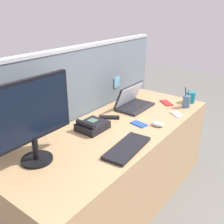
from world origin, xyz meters
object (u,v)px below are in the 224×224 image
object	(u,v)px
desk_phone	(92,126)
computer_mouse_right_hand	(157,124)
tv_remote	(109,117)
pen_cup	(186,101)
desktop_monitor	(30,116)
coffee_mug	(190,97)
keyboard_main	(127,148)
cell_phone_red_case	(166,103)
laptop	(132,102)
cell_phone_blue_case	(139,124)
cell_phone_white_slab	(177,114)

from	to	relation	value
desk_phone	computer_mouse_right_hand	world-z (taller)	desk_phone
tv_remote	pen_cup	bearing A→B (deg)	-68.15
computer_mouse_right_hand	desktop_monitor	bearing A→B (deg)	154.21
computer_mouse_right_hand	coffee_mug	size ratio (longest dim) A/B	0.78
keyboard_main	tv_remote	distance (m)	0.50
computer_mouse_right_hand	tv_remote	world-z (taller)	computer_mouse_right_hand
desktop_monitor	keyboard_main	distance (m)	0.64
keyboard_main	cell_phone_red_case	xyz separation A→B (m)	(0.92, 0.17, -0.01)
laptop	cell_phone_blue_case	size ratio (longest dim) A/B	2.76
cell_phone_white_slab	cell_phone_blue_case	bearing A→B (deg)	-167.73
cell_phone_red_case	coffee_mug	size ratio (longest dim) A/B	1.21
computer_mouse_right_hand	cell_phone_red_case	size ratio (longest dim) A/B	0.64
computer_mouse_right_hand	cell_phone_white_slab	world-z (taller)	computer_mouse_right_hand
desk_phone	keyboard_main	distance (m)	0.38
desktop_monitor	pen_cup	size ratio (longest dim) A/B	2.95
desktop_monitor	cell_phone_red_case	xyz separation A→B (m)	(1.36, -0.20, -0.29)
laptop	pen_cup	world-z (taller)	laptop
desk_phone	coffee_mug	world-z (taller)	coffee_mug
coffee_mug	cell_phone_blue_case	bearing A→B (deg)	169.70
laptop	cell_phone_white_slab	distance (m)	0.41
laptop	pen_cup	xyz separation A→B (m)	(0.30, -0.39, 0.00)
cell_phone_blue_case	coffee_mug	xyz separation A→B (m)	(0.72, -0.13, 0.05)
desktop_monitor	pen_cup	bearing A→B (deg)	-15.71
pen_cup	coffee_mug	xyz separation A→B (m)	(0.15, 0.02, -0.00)
pen_cup	cell_phone_white_slab	bearing A→B (deg)	-178.29
cell_phone_red_case	coffee_mug	world-z (taller)	coffee_mug
pen_cup	cell_phone_blue_case	world-z (taller)	pen_cup
laptop	coffee_mug	distance (m)	0.58
laptop	keyboard_main	xyz separation A→B (m)	(-0.65, -0.38, -0.04)
desk_phone	cell_phone_red_case	distance (m)	0.87
computer_mouse_right_hand	pen_cup	world-z (taller)	pen_cup
cell_phone_blue_case	cell_phone_white_slab	bearing A→B (deg)	-13.92
desk_phone	coffee_mug	xyz separation A→B (m)	(1.01, -0.37, 0.02)
laptop	computer_mouse_right_hand	size ratio (longest dim) A/B	3.52
keyboard_main	pen_cup	distance (m)	0.94
keyboard_main	desk_phone	bearing A→B (deg)	73.57
pen_cup	cell_phone_red_case	xyz separation A→B (m)	(-0.02, 0.18, -0.05)
pen_cup	cell_phone_white_slab	size ratio (longest dim) A/B	1.54
pen_cup	cell_phone_white_slab	xyz separation A→B (m)	(-0.21, -0.01, -0.05)
desk_phone	computer_mouse_right_hand	xyz separation A→B (m)	(0.35, -0.37, -0.02)
computer_mouse_right_hand	cell_phone_red_case	distance (m)	0.52
cell_phone_red_case	cell_phone_blue_case	size ratio (longest dim) A/B	1.22
laptop	tv_remote	bearing A→B (deg)	177.28
pen_cup	cell_phone_blue_case	size ratio (longest dim) A/B	1.50
desktop_monitor	cell_phone_blue_case	bearing A→B (deg)	-16.54
desk_phone	cell_phone_blue_case	world-z (taller)	desk_phone
keyboard_main	cell_phone_red_case	size ratio (longest dim) A/B	2.49
cell_phone_blue_case	computer_mouse_right_hand	bearing A→B (deg)	-54.69
desk_phone	keyboard_main	size ratio (longest dim) A/B	0.55
keyboard_main	coffee_mug	size ratio (longest dim) A/B	3.02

